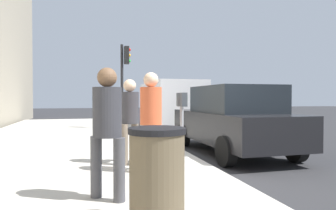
% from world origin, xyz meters
% --- Properties ---
extents(ground_plane, '(80.00, 80.00, 0.00)m').
position_xyz_m(ground_plane, '(0.00, 0.00, 0.00)').
color(ground_plane, '#2B2B2D').
rests_on(ground_plane, ground).
extents(sidewalk_slab, '(28.00, 6.00, 0.15)m').
position_xyz_m(sidewalk_slab, '(0.00, 3.00, 0.07)').
color(sidewalk_slab, '#B7B2A8').
rests_on(sidewalk_slab, ground_plane).
extents(parking_meter, '(0.36, 0.12, 1.41)m').
position_xyz_m(parking_meter, '(-0.49, 0.61, 1.17)').
color(parking_meter, gray).
rests_on(parking_meter, sidewalk_slab).
extents(pedestrian_at_meter, '(0.48, 0.38, 1.76)m').
position_xyz_m(pedestrian_at_meter, '(-0.72, 1.25, 1.19)').
color(pedestrian_at_meter, tan).
rests_on(pedestrian_at_meter, sidewalk_slab).
extents(pedestrian_bystander, '(0.40, 0.43, 1.70)m').
position_xyz_m(pedestrian_bystander, '(-2.04, 2.09, 1.14)').
color(pedestrian_bystander, '#47474C').
rests_on(pedestrian_bystander, sidewalk_slab).
extents(parking_officer, '(0.42, 0.40, 1.68)m').
position_xyz_m(parking_officer, '(0.08, 1.52, 1.13)').
color(parking_officer, '#726656').
rests_on(parking_officer, sidewalk_slab).
extents(parked_sedan_near, '(4.43, 2.02, 1.77)m').
position_xyz_m(parked_sedan_near, '(1.30, -1.35, 0.89)').
color(parked_sedan_near, black).
rests_on(parked_sedan_near, ground_plane).
extents(parked_van_far, '(5.25, 2.22, 2.18)m').
position_xyz_m(parked_van_far, '(7.64, -1.35, 1.26)').
color(parked_van_far, silver).
rests_on(parked_van_far, ground_plane).
extents(traffic_signal, '(0.24, 0.44, 3.60)m').
position_xyz_m(traffic_signal, '(7.18, 0.81, 2.58)').
color(traffic_signal, black).
rests_on(traffic_signal, sidewalk_slab).
extents(trash_bin, '(0.59, 0.59, 1.01)m').
position_xyz_m(trash_bin, '(-3.02, 1.66, 0.66)').
color(trash_bin, brown).
rests_on(trash_bin, sidewalk_slab).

